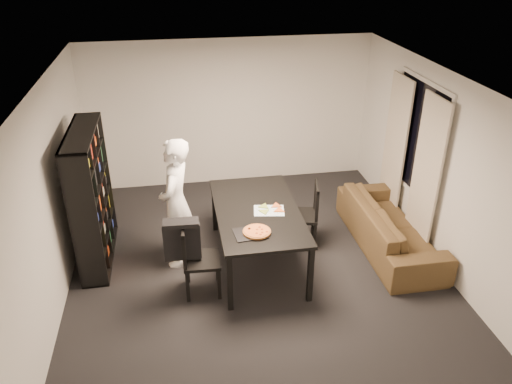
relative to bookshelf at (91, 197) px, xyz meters
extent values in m
cube|color=black|center=(2.16, -0.60, -0.95)|extent=(5.00, 5.50, 0.01)
cube|color=white|center=(2.16, -0.60, 1.65)|extent=(5.00, 5.50, 0.01)
cube|color=white|center=(2.16, 2.15, 0.35)|extent=(5.00, 0.01, 2.60)
cube|color=white|center=(2.16, -3.35, 0.35)|extent=(5.00, 0.01, 2.60)
cube|color=white|center=(-0.34, -0.60, 0.35)|extent=(0.01, 5.50, 2.60)
cube|color=white|center=(4.66, -0.60, 0.35)|extent=(0.01, 5.50, 2.60)
cube|color=black|center=(4.64, 0.00, 0.55)|extent=(0.02, 1.40, 1.60)
cube|color=white|center=(4.64, 0.00, 0.55)|extent=(0.03, 1.52, 1.72)
cube|color=beige|center=(4.56, -0.52, 0.20)|extent=(0.03, 0.70, 2.25)
cube|color=beige|center=(4.56, 0.52, 0.20)|extent=(0.03, 0.70, 2.25)
cube|color=black|center=(0.00, 0.00, 0.00)|extent=(0.35, 1.50, 1.90)
cube|color=black|center=(2.19, -0.51, -0.14)|extent=(1.11, 2.00, 0.04)
cube|color=black|center=(1.69, -1.45, -0.56)|extent=(0.07, 0.07, 0.79)
cube|color=black|center=(2.69, -1.45, -0.56)|extent=(0.07, 0.07, 0.79)
cube|color=black|center=(1.69, 0.43, -0.56)|extent=(0.07, 0.07, 0.79)
cube|color=black|center=(2.69, 0.43, -0.56)|extent=(0.07, 0.07, 0.79)
cube|color=black|center=(1.39, -1.03, -0.48)|extent=(0.48, 0.48, 0.04)
cube|color=black|center=(1.19, -1.02, -0.22)|extent=(0.06, 0.46, 0.49)
cube|color=black|center=(1.19, -1.02, 0.01)|extent=(0.05, 0.44, 0.05)
cube|color=black|center=(1.58, -1.23, -0.73)|extent=(0.04, 0.04, 0.45)
cube|color=black|center=(1.60, -0.84, -0.73)|extent=(0.04, 0.04, 0.45)
cube|color=black|center=(1.19, -1.22, -0.73)|extent=(0.04, 0.04, 0.45)
cube|color=black|center=(1.21, -0.83, -0.73)|extent=(0.04, 0.04, 0.45)
cube|color=black|center=(2.90, -0.16, -0.48)|extent=(0.55, 0.55, 0.04)
cube|color=black|center=(3.10, -0.21, -0.21)|extent=(0.14, 0.46, 0.49)
cube|color=black|center=(3.10, -0.21, 0.01)|extent=(0.13, 0.43, 0.05)
cube|color=black|center=(2.75, 0.07, -0.73)|extent=(0.04, 0.04, 0.45)
cube|color=black|center=(2.67, -0.31, -0.73)|extent=(0.04, 0.04, 0.45)
cube|color=black|center=(3.14, -0.01, -0.73)|extent=(0.04, 0.04, 0.45)
cube|color=black|center=(3.05, -0.40, -0.73)|extent=(0.04, 0.04, 0.45)
cube|color=black|center=(1.17, -1.02, -0.19)|extent=(0.46, 0.11, 0.49)
cube|color=black|center=(1.17, -1.02, 0.08)|extent=(0.44, 0.21, 0.05)
imported|color=white|center=(1.12, -0.30, -0.03)|extent=(0.61, 0.76, 1.83)
cube|color=black|center=(2.00, -1.09, -0.11)|extent=(0.43, 0.36, 0.01)
cylinder|color=#985A2C|center=(2.08, -1.09, -0.09)|extent=(0.35, 0.35, 0.02)
cylinder|color=orange|center=(2.08, -1.09, -0.08)|extent=(0.31, 0.31, 0.01)
cube|color=white|center=(2.34, -0.57, -0.11)|extent=(0.44, 0.36, 0.01)
imported|color=#46371C|center=(4.17, -0.45, -0.62)|extent=(0.88, 2.25, 0.66)
camera|label=1|loc=(1.19, -6.23, 3.19)|focal=35.00mm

